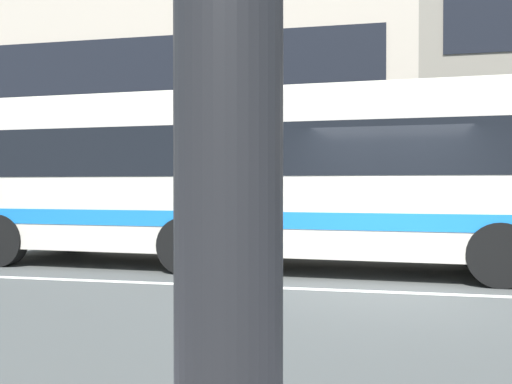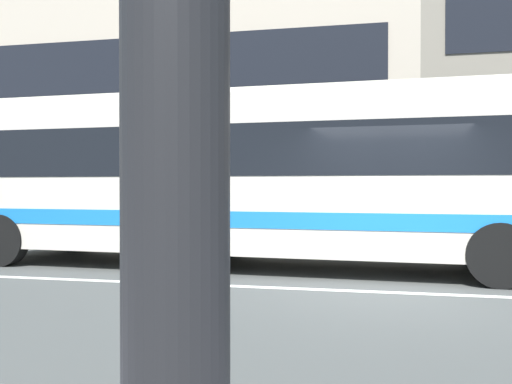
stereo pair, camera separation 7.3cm
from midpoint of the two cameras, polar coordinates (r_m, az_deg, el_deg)
ground_plane at (r=8.21m, az=13.84°, el=-10.26°), size 160.00×160.00×0.00m
lane_centre_line at (r=8.21m, az=13.84°, el=-10.24°), size 60.00×0.16×0.01m
apartment_block_left at (r=24.50m, az=-14.78°, el=8.60°), size 24.65×8.38×9.86m
transit_bus at (r=10.46m, az=-1.85°, el=2.01°), size 11.01×3.11×3.26m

